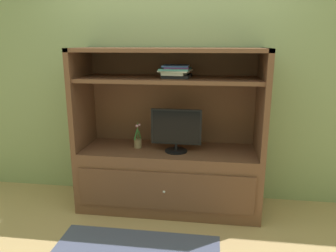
{
  "coord_description": "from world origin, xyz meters",
  "views": [
    {
      "loc": [
        0.41,
        -2.59,
        1.64
      ],
      "look_at": [
        0.0,
        0.35,
        0.87
      ],
      "focal_mm": 34.23,
      "sensor_mm": 36.0,
      "label": 1
    }
  ],
  "objects_px": {
    "media_console": "(169,160)",
    "tv_monitor": "(176,130)",
    "potted_plant": "(138,142)",
    "magazine_stack": "(176,71)"
  },
  "relations": [
    {
      "from": "media_console",
      "to": "tv_monitor",
      "type": "xyz_separation_m",
      "value": [
        0.08,
        -0.07,
        0.34
      ]
    },
    {
      "from": "potted_plant",
      "to": "magazine_stack",
      "type": "bearing_deg",
      "value": -1.33
    },
    {
      "from": "tv_monitor",
      "to": "magazine_stack",
      "type": "relative_size",
      "value": 1.38
    },
    {
      "from": "media_console",
      "to": "magazine_stack",
      "type": "xyz_separation_m",
      "value": [
        0.07,
        -0.01,
        0.89
      ]
    },
    {
      "from": "potted_plant",
      "to": "tv_monitor",
      "type": "bearing_deg",
      "value": -9.8
    },
    {
      "from": "potted_plant",
      "to": "magazine_stack",
      "type": "height_order",
      "value": "magazine_stack"
    },
    {
      "from": "tv_monitor",
      "to": "potted_plant",
      "type": "distance_m",
      "value": 0.43
    },
    {
      "from": "potted_plant",
      "to": "magazine_stack",
      "type": "relative_size",
      "value": 0.74
    },
    {
      "from": "tv_monitor",
      "to": "magazine_stack",
      "type": "bearing_deg",
      "value": 100.43
    },
    {
      "from": "media_console",
      "to": "tv_monitor",
      "type": "height_order",
      "value": "media_console"
    }
  ]
}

